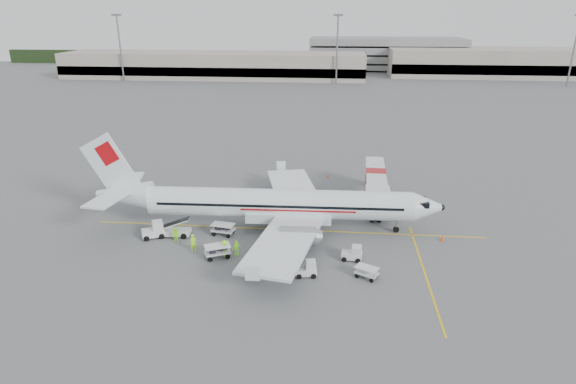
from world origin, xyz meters
name	(u,v)px	position (x,y,z in m)	size (l,w,h in m)	color
ground	(286,230)	(0.00, 0.00, 0.00)	(360.00, 360.00, 0.00)	#56595B
stripe_lead	(286,230)	(0.00, 0.00, 0.01)	(44.00, 0.20, 0.01)	yellow
stripe_cross	(424,271)	(14.00, -8.00, 0.01)	(0.20, 20.00, 0.01)	yellow
terminal_west	(214,65)	(-40.00, 130.00, 4.50)	(110.00, 22.00, 9.00)	gray
terminal_east	(510,63)	(70.00, 145.00, 5.00)	(90.00, 26.00, 10.00)	gray
parking_garage	(386,53)	(25.00, 160.00, 7.00)	(62.00, 24.00, 14.00)	slate
treeline	(326,59)	(0.00, 175.00, 3.00)	(300.00, 3.00, 6.00)	black
mast_west	(120,49)	(-70.00, 118.00, 11.00)	(3.20, 1.20, 22.00)	slate
mast_center	(337,50)	(5.00, 118.00, 11.00)	(3.20, 1.20, 22.00)	slate
mast_east	(573,52)	(80.00, 118.00, 11.00)	(3.20, 1.20, 22.00)	slate
aircraft	(280,185)	(-0.74, 0.11, 5.31)	(38.53, 30.20, 10.62)	white
jet_bridge	(375,187)	(10.43, 9.21, 2.19)	(3.13, 16.71, 4.39)	silver
belt_loader	(172,225)	(-12.21, -2.81, 1.34)	(4.97, 1.86, 2.69)	silver
tug_fore	(352,253)	(7.17, -6.37, 0.77)	(2.00, 1.15, 1.55)	silver
tug_mid	(306,268)	(2.84, -9.89, 0.76)	(1.98, 1.13, 1.53)	silver
tug_aft	(153,230)	(-14.23, -3.43, 0.91)	(2.37, 1.35, 1.83)	silver
cart_loaded_a	(218,251)	(-6.18, -7.17, 0.66)	(2.53, 1.50, 1.32)	silver
cart_loaded_b	(223,229)	(-6.81, -2.00, 0.64)	(2.45, 1.45, 1.28)	silver
cart_empty_a	(276,246)	(-0.54, -5.43, 0.66)	(2.54, 1.50, 1.32)	silver
cart_empty_b	(367,272)	(8.46, -9.69, 0.54)	(2.09, 1.23, 1.09)	silver
cone_nose	(443,238)	(17.02, -1.15, 0.32)	(0.40, 0.40, 0.65)	#F24D0A
cone_port	(328,175)	(4.33, 18.93, 0.27)	(0.33, 0.33, 0.53)	#F24D0A
cone_stbd	(256,271)	(-1.83, -10.00, 0.29)	(0.35, 0.35, 0.58)	#F24D0A
crew_a	(193,243)	(-8.97, -6.06, 0.92)	(0.67, 0.44, 1.85)	#8EEF17
crew_b	(176,235)	(-11.40, -4.30, 0.86)	(0.84, 0.65, 1.72)	#8EEF17
crew_c	(225,248)	(-5.53, -6.81, 0.86)	(1.12, 0.64, 1.73)	#8EEF17
crew_d	(237,248)	(-4.37, -6.53, 0.80)	(0.94, 0.39, 1.60)	#8EEF17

